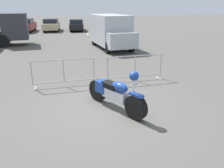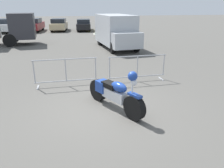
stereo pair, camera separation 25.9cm
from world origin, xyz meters
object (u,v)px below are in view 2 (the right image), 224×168
at_px(delivery_van, 116,30).
at_px(parked_car_tan, 59,25).
at_px(motorcycle, 115,93).
at_px(crowd_barrier_far, 137,68).
at_px(crowd_barrier_near, 66,72).
at_px(pedestrian, 12,28).
at_px(parked_car_silver, 6,25).
at_px(parked_car_maroon, 33,25).
at_px(parked_car_black, 84,25).
at_px(parked_car_yellow, 107,24).

bearing_deg(delivery_van, parked_car_tan, -166.55).
relative_size(motorcycle, crowd_barrier_far, 0.92).
xyz_separation_m(crowd_barrier_near, parked_car_tan, (-0.88, 19.88, 0.17)).
xyz_separation_m(crowd_barrier_far, pedestrian, (-7.76, 13.96, 0.36)).
distance_m(crowd_barrier_near, parked_car_tan, 19.90).
xyz_separation_m(crowd_barrier_near, parked_car_silver, (-6.77, 19.56, 0.20)).
relative_size(delivery_van, parked_car_tan, 1.19).
relative_size(motorcycle, parked_car_maroon, 0.48).
bearing_deg(motorcycle, pedestrian, 173.51).
xyz_separation_m(parked_car_silver, parked_car_maroon, (2.95, 0.19, -0.00)).
height_order(motorcycle, parked_car_black, parked_car_black).
relative_size(parked_car_tan, pedestrian, 2.58).
bearing_deg(parked_car_tan, delivery_van, -155.23).
height_order(parked_car_tan, parked_car_black, parked_car_tan).
relative_size(crowd_barrier_near, crowd_barrier_far, 1.00).
bearing_deg(parked_car_tan, motorcycle, -169.03).
bearing_deg(delivery_van, parked_car_yellow, 166.81).
bearing_deg(parked_car_yellow, crowd_barrier_near, 170.73).
bearing_deg(motorcycle, parked_car_tan, 158.13).
distance_m(delivery_van, parked_car_silver, 15.86).
height_order(crowd_barrier_near, parked_car_silver, parked_car_silver).
bearing_deg(parked_car_black, crowd_barrier_near, 179.01).
bearing_deg(pedestrian, motorcycle, -167.69).
bearing_deg(crowd_barrier_near, parked_car_maroon, 100.96).
height_order(parked_car_black, pedestrian, pedestrian).
bearing_deg(motorcycle, crowd_barrier_far, 120.74).
bearing_deg(parked_car_silver, parked_car_tan, -81.86).
bearing_deg(pedestrian, crowd_barrier_near, -169.55).
xyz_separation_m(crowd_barrier_near, crowd_barrier_far, (2.84, 0.00, 0.00)).
distance_m(parked_car_silver, pedestrian, 5.90).
bearing_deg(parked_car_black, delivery_van, -167.92).
xyz_separation_m(crowd_barrier_far, parked_car_tan, (-3.71, 19.88, 0.17)).
relative_size(delivery_van, pedestrian, 3.07).
height_order(motorcycle, parked_car_yellow, parked_car_yellow).
height_order(delivery_van, parked_car_silver, delivery_van).
xyz_separation_m(crowd_barrier_near, parked_car_yellow, (5.02, 19.64, 0.16)).
bearing_deg(delivery_van, crowd_barrier_far, -11.64).
distance_m(crowd_barrier_far, parked_car_maroon, 20.85).
distance_m(crowd_barrier_near, parked_car_yellow, 20.27).
relative_size(crowd_barrier_far, pedestrian, 1.42).
distance_m(parked_car_silver, parked_car_tan, 5.91).
bearing_deg(crowd_barrier_far, parked_car_black, 92.24).
bearing_deg(delivery_van, pedestrian, -133.47).
relative_size(crowd_barrier_far, parked_car_tan, 0.55).
distance_m(crowd_barrier_near, parked_car_maroon, 20.12).
bearing_deg(parked_car_tan, parked_car_yellow, -87.28).
bearing_deg(parked_car_yellow, parked_car_black, 97.48).
bearing_deg(parked_car_silver, parked_car_maroon, -81.15).
height_order(crowd_barrier_near, pedestrian, pedestrian).
distance_m(delivery_van, parked_car_yellow, 12.21).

